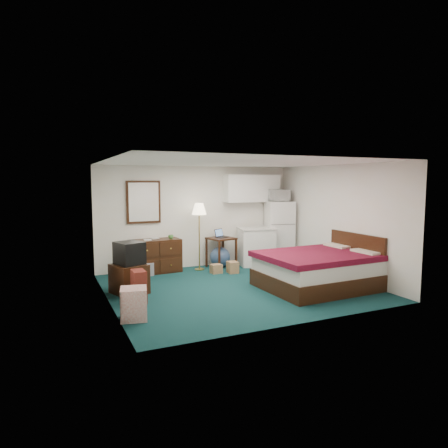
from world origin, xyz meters
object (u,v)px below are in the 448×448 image
fridge (279,232)px  suitcase (139,286)px  tv_stand (129,279)px  floor_lamp (199,237)px  dresser (155,256)px  desk (221,252)px  kitchen_counter (256,247)px  bed (318,271)px

fridge → suitcase: bearing=-139.2°
tv_stand → suitcase: suitcase is taller
suitcase → floor_lamp: bearing=46.0°
dresser → tv_stand: dresser is taller
suitcase → tv_stand: bearing=93.2°
floor_lamp → tv_stand: bearing=-145.2°
desk → fridge: size_ratio=0.46×
suitcase → dresser: bearing=67.7°
kitchen_counter → desk: bearing=-176.5°
dresser → suitcase: size_ratio=2.00×
floor_lamp → tv_stand: size_ratio=2.64×
dresser → fridge: 3.31m
floor_lamp → bed: floor_lamp is taller
suitcase → kitchen_counter: bearing=28.9°
floor_lamp → kitchen_counter: (1.52, -0.08, -0.34)m
bed → suitcase: 3.53m
fridge → bed: 2.62m
bed → tv_stand: bearing=160.0°
fridge → tv_stand: 4.43m
dresser → kitchen_counter: size_ratio=1.24×
desk → kitchen_counter: bearing=-22.4°
floor_lamp → tv_stand: 2.43m
dresser → floor_lamp: 1.13m
kitchen_counter → tv_stand: size_ratio=1.51×
fridge → suitcase: fridge is taller
dresser → tv_stand: bearing=-124.8°
dresser → desk: 1.65m
floor_lamp → desk: 0.74m
tv_stand → kitchen_counter: bearing=1.3°
tv_stand → desk: bearing=10.1°
dresser → kitchen_counter: bearing=-8.8°
kitchen_counter → fridge: (0.72, 0.06, 0.34)m
floor_lamp → fridge: 2.24m
bed → suitcase: bearing=169.9°
dresser → kitchen_counter: kitchen_counter is taller
suitcase → desk: bearing=39.0°
kitchen_counter → tv_stand: (-3.47, -1.27, -0.18)m
dresser → desk: (1.64, -0.09, -0.02)m
suitcase → fridge: bearing=25.1°
fridge → desk: bearing=-167.5°
fridge → suitcase: (-4.15, -1.98, -0.52)m
kitchen_counter → fridge: size_ratio=0.57×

